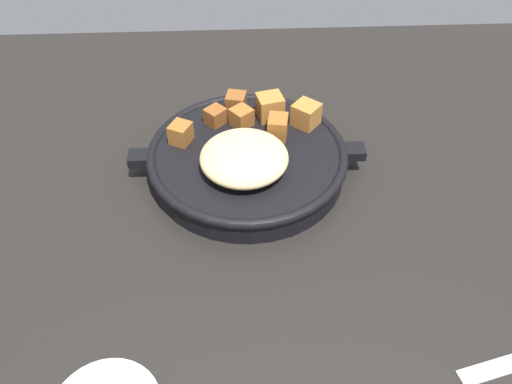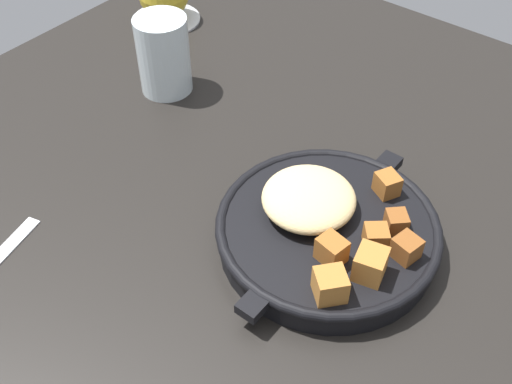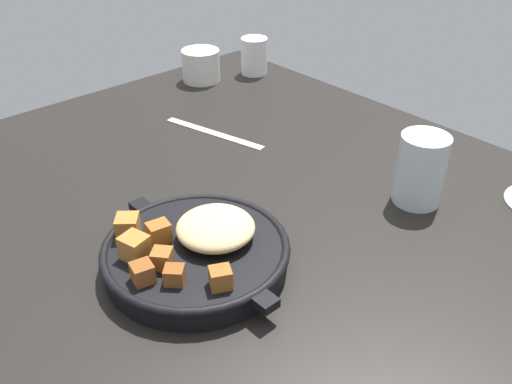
% 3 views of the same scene
% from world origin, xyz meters
% --- Properties ---
extents(ground_plane, '(1.14, 0.97, 0.02)m').
position_xyz_m(ground_plane, '(0.00, 0.00, -0.01)').
color(ground_plane, black).
extents(cast_iron_skillet, '(0.29, 0.24, 0.07)m').
position_xyz_m(cast_iron_skillet, '(0.05, -0.12, 0.02)').
color(cast_iron_skillet, black).
rests_on(cast_iron_skillet, ground_plane).
extents(saucer_plate, '(0.11, 0.11, 0.01)m').
position_xyz_m(saucer_plate, '(0.29, 0.36, 0.00)').
color(saucer_plate, '#B7BABF').
rests_on(saucer_plate, ground_plane).
extents(water_glass_tall, '(0.07, 0.07, 0.11)m').
position_xyz_m(water_glass_tall, '(0.15, 0.22, 0.06)').
color(water_glass_tall, silver).
rests_on(water_glass_tall, ground_plane).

